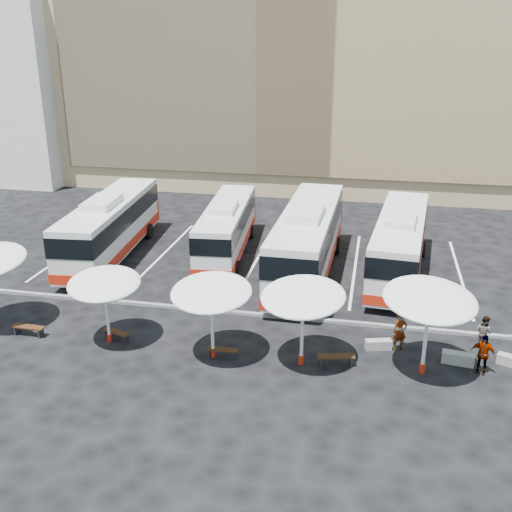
% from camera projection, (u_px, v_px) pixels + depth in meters
% --- Properties ---
extents(ground, '(120.00, 120.00, 0.00)m').
position_uv_depth(ground, '(224.00, 317.00, 29.43)').
color(ground, black).
rests_on(ground, ground).
extents(sandstone_building, '(42.00, 18.25, 29.60)m').
position_uv_depth(sandstone_building, '(309.00, 39.00, 54.25)').
color(sandstone_building, tan).
rests_on(sandstone_building, ground).
extents(apartment_block, '(14.00, 14.00, 18.00)m').
position_uv_depth(apartment_block, '(12.00, 79.00, 57.26)').
color(apartment_block, silver).
rests_on(apartment_block, ground).
extents(curb_divider, '(34.00, 0.25, 0.15)m').
position_uv_depth(curb_divider, '(226.00, 312.00, 29.86)').
color(curb_divider, black).
rests_on(curb_divider, ground).
extents(bay_lines, '(24.15, 12.00, 0.01)m').
position_uv_depth(bay_lines, '(256.00, 260.00, 36.76)').
color(bay_lines, white).
rests_on(bay_lines, ground).
extents(bus_0, '(3.70, 12.61, 3.94)m').
position_uv_depth(bus_0, '(110.00, 225.00, 36.88)').
color(bus_0, silver).
rests_on(bus_0, ground).
extents(bus_1, '(3.27, 11.11, 3.48)m').
position_uv_depth(bus_1, '(227.00, 227.00, 37.34)').
color(bus_1, silver).
rests_on(bus_1, ground).
extents(bus_2, '(3.25, 13.32, 4.21)m').
position_uv_depth(bus_2, '(308.00, 239.00, 34.00)').
color(bus_2, silver).
rests_on(bus_2, ground).
extents(bus_3, '(3.65, 12.20, 3.81)m').
position_uv_depth(bus_3, '(400.00, 242.00, 34.02)').
color(bus_3, silver).
rests_on(bus_3, ground).
extents(sunshade_1, '(3.92, 3.95, 3.35)m').
position_uv_depth(sunshade_1, '(104.00, 284.00, 26.13)').
color(sunshade_1, silver).
rests_on(sunshade_1, ground).
extents(sunshade_2, '(3.44, 3.48, 3.57)m').
position_uv_depth(sunshade_2, '(211.00, 292.00, 24.78)').
color(sunshade_2, silver).
rests_on(sunshade_2, ground).
extents(sunshade_3, '(4.30, 4.33, 3.65)m').
position_uv_depth(sunshade_3, '(303.00, 297.00, 24.21)').
color(sunshade_3, silver).
rests_on(sunshade_3, ground).
extents(sunshade_4, '(4.85, 4.87, 3.89)m').
position_uv_depth(sunshade_4, '(430.00, 300.00, 23.46)').
color(sunshade_4, silver).
rests_on(sunshade_4, ground).
extents(wood_bench_0, '(1.55, 0.45, 0.47)m').
position_uv_depth(wood_bench_0, '(29.00, 328.00, 27.54)').
color(wood_bench_0, black).
rests_on(wood_bench_0, ground).
extents(wood_bench_1, '(1.40, 0.80, 0.42)m').
position_uv_depth(wood_bench_1, '(117.00, 333.00, 27.18)').
color(wood_bench_1, black).
rests_on(wood_bench_1, ground).
extents(wood_bench_2, '(1.35, 0.40, 0.41)m').
position_uv_depth(wood_bench_2, '(223.00, 351.00, 25.69)').
color(wood_bench_2, black).
rests_on(wood_bench_2, ground).
extents(wood_bench_3, '(1.60, 0.74, 0.48)m').
position_uv_depth(wood_bench_3, '(336.00, 358.00, 25.03)').
color(wood_bench_3, black).
rests_on(wood_bench_3, ground).
extents(conc_bench_0, '(1.21, 0.67, 0.43)m').
position_uv_depth(conc_bench_0, '(378.00, 344.00, 26.42)').
color(conc_bench_0, gray).
rests_on(conc_bench_0, ground).
extents(conc_bench_1, '(1.38, 0.63, 0.50)m').
position_uv_depth(conc_bench_1, '(458.00, 358.00, 25.22)').
color(conc_bench_1, gray).
rests_on(conc_bench_1, ground).
extents(conc_bench_2, '(1.24, 0.82, 0.44)m').
position_uv_depth(conc_bench_2, '(512.00, 361.00, 25.07)').
color(conc_bench_2, gray).
rests_on(conc_bench_2, ground).
extents(passenger_0, '(0.73, 0.60, 1.73)m').
position_uv_depth(passenger_0, '(400.00, 331.00, 26.20)').
color(passenger_0, black).
rests_on(passenger_0, ground).
extents(passenger_1, '(0.93, 0.95, 1.54)m').
position_uv_depth(passenger_1, '(484.00, 332.00, 26.32)').
color(passenger_1, black).
rests_on(passenger_1, ground).
extents(passenger_2, '(1.10, 0.75, 1.74)m').
position_uv_depth(passenger_2, '(483.00, 354.00, 24.33)').
color(passenger_2, black).
rests_on(passenger_2, ground).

